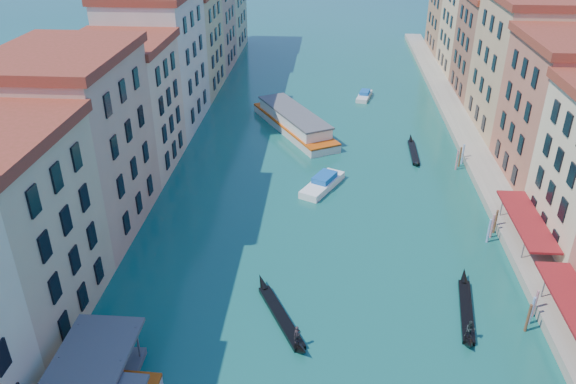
# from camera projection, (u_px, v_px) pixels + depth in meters

# --- Properties ---
(left_bank_palazzos) EXTENTS (12.80, 128.40, 21.00)m
(left_bank_palazzos) POSITION_uv_depth(u_px,v_px,m) (145.00, 77.00, 81.83)
(left_bank_palazzos) COLOR beige
(left_bank_palazzos) RESTS_ON ground
(right_bank_palazzos) EXTENTS (12.80, 128.40, 21.00)m
(right_bank_palazzos) POSITION_uv_depth(u_px,v_px,m) (538.00, 85.00, 78.46)
(right_bank_palazzos) COLOR maroon
(right_bank_palazzos) RESTS_ON ground
(quay) EXTENTS (4.00, 140.00, 1.00)m
(quay) POSITION_uv_depth(u_px,v_px,m) (470.00, 144.00, 83.38)
(quay) COLOR gray
(quay) RESTS_ON ground
(mooring_poles_right) EXTENTS (1.44, 54.24, 3.20)m
(mooring_poles_right) POSITION_uv_depth(u_px,v_px,m) (522.00, 292.00, 51.42)
(mooring_poles_right) COLOR brown
(mooring_poles_right) RESTS_ON ground
(vaporetto_far) EXTENTS (14.91, 21.26, 3.22)m
(vaporetto_far) POSITION_uv_depth(u_px,v_px,m) (294.00, 122.00, 88.70)
(vaporetto_far) COLOR beige
(vaporetto_far) RESTS_ON ground
(gondola_fore) EXTENTS (5.95, 10.70, 2.30)m
(gondola_fore) POSITION_uv_depth(u_px,v_px,m) (281.00, 315.00, 49.96)
(gondola_fore) COLOR black
(gondola_fore) RESTS_ON ground
(gondola_right) EXTENTS (2.50, 11.29, 2.25)m
(gondola_right) POSITION_uv_depth(u_px,v_px,m) (467.00, 310.00, 50.48)
(gondola_right) COLOR black
(gondola_right) RESTS_ON ground
(gondola_far) EXTENTS (1.17, 10.63, 1.51)m
(gondola_far) POSITION_uv_depth(u_px,v_px,m) (413.00, 151.00, 81.47)
(gondola_far) COLOR black
(gondola_far) RESTS_ON ground
(motorboat_mid) EXTENTS (5.82, 8.33, 1.67)m
(motorboat_mid) POSITION_uv_depth(u_px,v_px,m) (323.00, 183.00, 71.88)
(motorboat_mid) COLOR white
(motorboat_mid) RESTS_ON ground
(motorboat_far) EXTENTS (3.32, 6.55, 1.30)m
(motorboat_far) POSITION_uv_depth(u_px,v_px,m) (364.00, 95.00, 102.94)
(motorboat_far) COLOR silver
(motorboat_far) RESTS_ON ground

